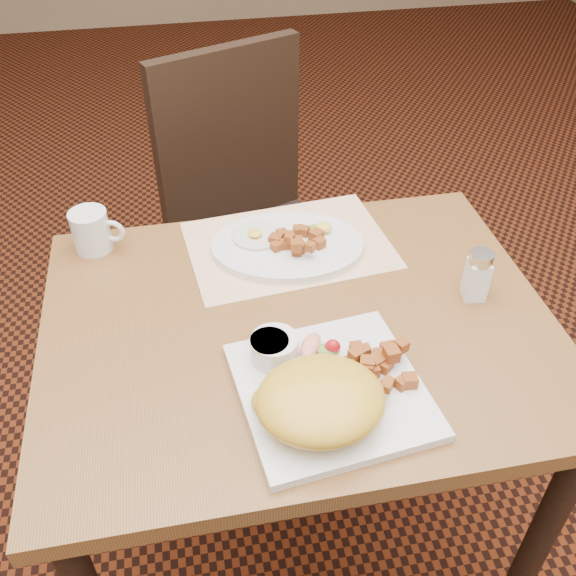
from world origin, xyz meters
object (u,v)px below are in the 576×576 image
at_px(plate_square, 331,390).
at_px(coffee_mug, 92,231).
at_px(plate_oval, 288,246).
at_px(salt_shaker, 477,275).
at_px(table, 298,363).
at_px(chair_far, 253,217).

bearing_deg(plate_square, coffee_mug, 129.12).
distance_m(plate_oval, salt_shaker, 0.37).
bearing_deg(plate_oval, salt_shaker, -33.34).
relative_size(table, plate_square, 3.21).
bearing_deg(plate_oval, chair_far, 91.55).
bearing_deg(chair_far, salt_shaker, 94.50).
bearing_deg(salt_shaker, plate_square, -150.42).
xyz_separation_m(plate_square, salt_shaker, (0.31, 0.18, 0.04)).
distance_m(chair_far, plate_oval, 0.50).
xyz_separation_m(table, plate_oval, (0.02, 0.21, 0.12)).
height_order(table, plate_oval, plate_oval).
height_order(plate_square, salt_shaker, salt_shaker).
bearing_deg(table, chair_far, 89.39).
xyz_separation_m(chair_far, plate_oval, (0.01, -0.44, 0.22)).
relative_size(chair_far, plate_oval, 3.19).
height_order(chair_far, plate_oval, chair_far).
xyz_separation_m(table, coffee_mug, (-0.36, 0.29, 0.15)).
bearing_deg(chair_far, plate_square, 68.68).
xyz_separation_m(chair_far, salt_shaker, (0.32, -0.65, 0.26)).
xyz_separation_m(table, salt_shaker, (0.33, 0.00, 0.16)).
height_order(plate_square, coffee_mug, coffee_mug).
bearing_deg(coffee_mug, plate_oval, -12.15).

